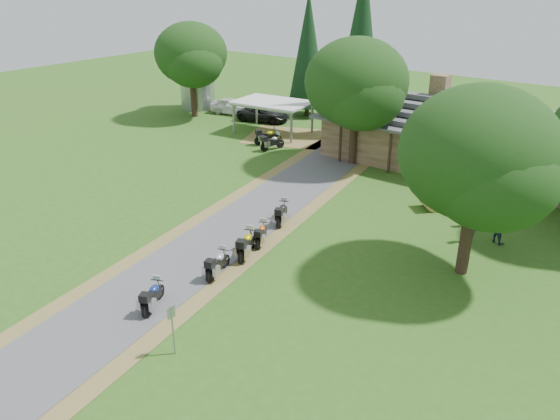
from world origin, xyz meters
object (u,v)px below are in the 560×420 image
Objects in this scene: silo at (197,73)px; carport at (273,117)px; motorcycle_row_c at (247,243)px; motorcycle_row_a at (153,295)px; hay_bale at (433,198)px; motorcycle_carport_b at (272,141)px; motorcycle_row_d at (261,233)px; motorcycle_carport_a at (268,136)px; motorcycle_row_e at (282,212)px; lodge at (470,135)px; motorcycle_row_b at (218,262)px; car_dark_suv at (263,111)px; car_white_sedan at (233,104)px.

silo is 1.11× the size of carport.
carport is 3.12× the size of motorcycle_row_c.
motorcycle_row_a is 5.92m from motorcycle_row_c.
motorcycle_carport_b is at bearing 166.29° from hay_bale.
carport reaches higher than motorcycle_row_d.
motorcycle_carport_b is at bearing -98.54° from motorcycle_carport_a.
carport is 18.52m from motorcycle_row_e.
carport is 19.26m from hay_bale.
silo reaches higher than motorcycle_row_c.
motorcycle_carport_a is at bearing 163.99° from hay_bale.
silo is 12.36m from carport.
motorcycle_row_d is at bearing -39.68° from silo.
motorcycle_carport_a is at bearing 11.98° from motorcycle_row_d.
motorcycle_row_b is at bearing -100.77° from lodge.
carport is 3.50× the size of motorcycle_row_a.
motorcycle_row_d is at bearing -112.97° from motorcycle_carport_a.
silo reaches higher than car_dark_suv.
motorcycle_carport_b is 1.46× the size of hay_bale.
car_dark_suv is at bearing 71.54° from motorcycle_carport_a.
motorcycle_row_e is (-0.91, 4.23, -0.05)m from motorcycle_row_c.
carport reaches higher than car_white_sedan.
carport reaches higher than motorcycle_row_e.
motorcycle_carport_b and hay_bale have the same top height.
motorcycle_row_b is (19.88, -23.92, -0.35)m from car_white_sedan.
silo is 3.88× the size of motorcycle_row_a.
motorcycle_row_a is 3.70m from motorcycle_row_b.
motorcycle_row_c is at bearing -11.48° from motorcycle_row_b.
motorcycle_row_c reaches higher than motorcycle_row_b.
carport is 1.08× the size of car_white_sedan.
hay_bale is (5.47, 17.06, 0.04)m from motorcycle_row_a.
car_dark_suv is 2.71× the size of motorcycle_carport_b.
silo reaches higher than car_white_sedan.
motorcycle_row_a is at bearing -69.08° from carport.
motorcycle_row_e is (-1.02, 6.46, 0.01)m from motorcycle_row_b.
motorcycle_row_e is at bearing -131.57° from hay_bale.
silo is 3.72× the size of motorcycle_row_e.
car_dark_suv is at bearing 175.68° from lodge.
motorcycle_row_e is at bearing -5.18° from motorcycle_row_b.
motorcycle_row_a is 17.91m from hay_bale.
motorcycle_row_c is (19.78, -21.69, -0.28)m from car_white_sedan.
car_white_sedan is 2.88× the size of motorcycle_row_c.
lodge is 20.07m from car_dark_suv.
carport is at bearing 15.90° from motorcycle_row_e.
motorcycle_row_a is 0.89× the size of motorcycle_row_c.
motorcycle_row_a is at bearing -48.68° from silo.
lodge is at bearing -44.60° from motorcycle_carport_a.
motorcycle_row_b is at bearing -151.57° from car_white_sedan.
hay_bale is at bearing -35.05° from motorcycle_row_b.
motorcycle_row_d is (12.24, -17.15, -0.79)m from carport.
motorcycle_row_a is at bearing 160.37° from motorcycle_row_b.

